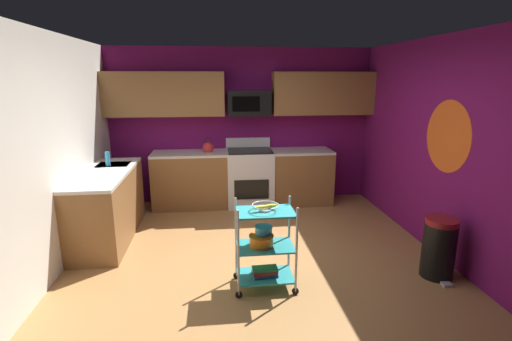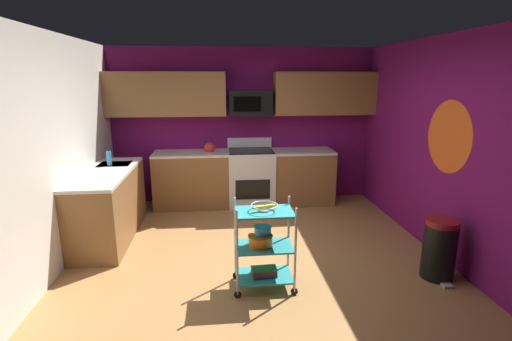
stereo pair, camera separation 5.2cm
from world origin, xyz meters
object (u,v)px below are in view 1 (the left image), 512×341
oven_range (250,177)px  kettle (208,147)px  dish_soap_bottle (108,159)px  mixing_bowl_large (261,240)px  book_stack (265,271)px  trash_can (439,248)px  microwave (249,103)px  fruit_bowl (265,206)px  rolling_cart (265,246)px  mixing_bowl_small (264,230)px

oven_range → kettle: kettle is taller
oven_range → dish_soap_bottle: (-2.05, -0.86, 0.54)m
mixing_bowl_large → book_stack: mixing_bowl_large is taller
book_stack → trash_can: bearing=0.1°
microwave → book_stack: bearing=-92.0°
mixing_bowl_large → oven_range: bearing=87.1°
microwave → dish_soap_bottle: 2.36m
oven_range → trash_can: oven_range is taller
book_stack → trash_can: trash_can is taller
fruit_bowl → kettle: size_ratio=1.03×
rolling_cart → oven_range: bearing=87.9°
mixing_bowl_small → fruit_bowl: bearing=-68.7°
mixing_bowl_small → book_stack: 0.45m
mixing_bowl_large → dish_soap_bottle: 2.66m
book_stack → mixing_bowl_large: bearing=180.0°
fruit_bowl → book_stack: bearing=-87.3°
fruit_bowl → mixing_bowl_small: 0.26m
oven_range → trash_can: (1.79, -2.63, -0.15)m
microwave → trash_can: microwave is taller
dish_soap_bottle → trash_can: 4.29m
rolling_cart → dish_soap_bottle: bearing=137.6°
fruit_bowl → trash_can: fruit_bowl is taller
dish_soap_bottle → mixing_bowl_large: bearing=-43.0°
fruit_bowl → mixing_bowl_large: size_ratio=1.08×
oven_range → fruit_bowl: size_ratio=4.04×
oven_range → dish_soap_bottle: size_ratio=5.50×
microwave → fruit_bowl: (-0.09, -2.74, -0.82)m
rolling_cart → mixing_bowl_large: bearing=180.0°
book_stack → kettle: (-0.59, 2.63, 0.83)m
microwave → fruit_bowl: 2.87m
oven_range → trash_can: 3.19m
fruit_bowl → kettle: 2.70m
rolling_cart → mixing_bowl_large: rolling_cart is taller
oven_range → book_stack: 2.66m
rolling_cart → kettle: (-0.59, 2.63, 0.54)m
rolling_cart → book_stack: size_ratio=3.48×
book_stack → kettle: bearing=102.5°
rolling_cart → trash_can: (1.89, 0.00, -0.13)m
rolling_cart → fruit_bowl: rolling_cart is taller
book_stack → kettle: size_ratio=1.00×
oven_range → fruit_bowl: 2.67m
dish_soap_bottle → fruit_bowl: bearing=-42.4°
dish_soap_bottle → kettle: bearing=32.0°
rolling_cart → mixing_bowl_small: size_ratio=5.03×
rolling_cart → book_stack: rolling_cart is taller
mixing_bowl_large → book_stack: size_ratio=0.96×
trash_can → mixing_bowl_large: bearing=-179.9°
oven_range → book_stack: bearing=-92.1°
microwave → mixing_bowl_small: bearing=-92.3°
mixing_bowl_small → book_stack: mixing_bowl_small is taller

